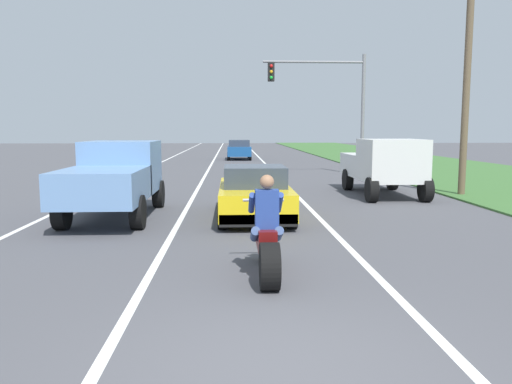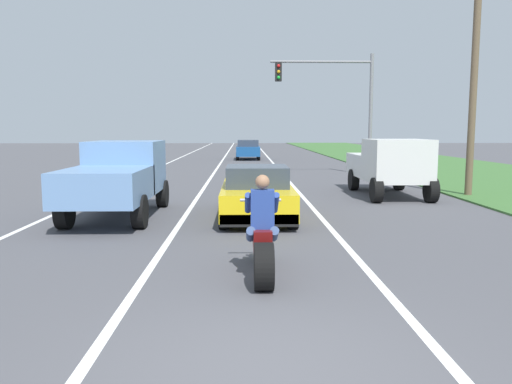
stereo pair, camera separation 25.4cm
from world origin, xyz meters
The scene contains 12 objects.
ground_plane centered at (0.00, 0.00, 0.00)m, with size 160.00×160.00×0.00m, color #4C4C51.
lane_stripe_left_solid centered at (-5.40, 20.00, 0.00)m, with size 0.14×120.00×0.01m, color white.
lane_stripe_right_solid centered at (1.80, 20.00, 0.00)m, with size 0.14×120.00×0.01m, color white.
lane_stripe_centre_dashed centered at (-1.80, 20.00, 0.00)m, with size 0.14×120.00×0.01m, color white.
grass_verge_right centered at (11.92, 20.00, 0.03)m, with size 10.00×120.00×0.06m, color #3D6B33.
motorcycle_with_rider centered at (0.06, 3.07, 0.59)m, with size 0.70×2.21×1.62m.
sports_car_yellow centered at (0.11, 8.52, 0.63)m, with size 1.84×4.30×1.37m.
pickup_truck_left_lane_light_blue centered at (-3.53, 8.72, 1.11)m, with size 2.02×4.80×1.98m.
pickup_truck_right_shoulder_white centered at (4.83, 12.85, 1.11)m, with size 2.02×4.80×1.98m.
traffic_light_mast_near centered at (4.52, 20.76, 4.03)m, with size 5.11×0.34×6.00m.
utility_pole_roadside centered at (7.54, 12.56, 3.83)m, with size 0.24×0.24×7.66m, color brown.
distant_car_far_ahead centered at (0.12, 34.35, 0.77)m, with size 1.80×4.00×1.50m.
Camera 1 is at (-0.49, -4.61, 2.31)m, focal length 35.56 mm.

